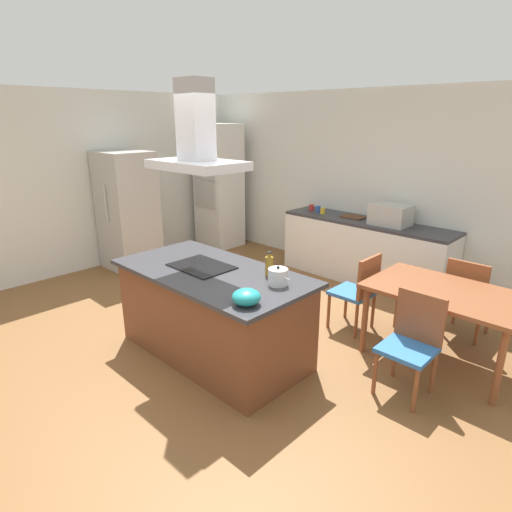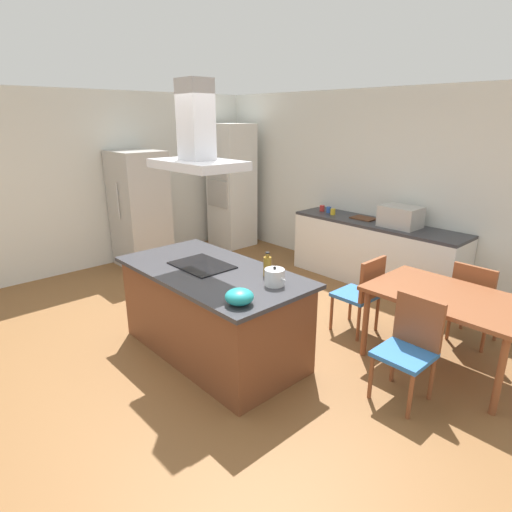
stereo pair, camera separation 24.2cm
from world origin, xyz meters
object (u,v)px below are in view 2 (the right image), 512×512
object	(u,v)px
tea_kettle	(275,277)
coffee_mug_blue	(329,210)
olive_oil_bottle	(267,266)
chair_at_left_end	(363,290)
coffee_mug_red	(322,208)
dining_table	(448,303)
refrigerator	(140,210)
coffee_mug_yellow	(333,212)
countertop_microwave	(400,217)
wall_oven_stack	(232,186)
range_hood	(197,141)
cutting_board	(364,218)
mixing_bowl	(239,297)
chair_facing_island	(410,343)
cooktop	(202,265)
chair_facing_back_wall	(474,299)

from	to	relation	value
tea_kettle	coffee_mug_blue	distance (m)	3.13
olive_oil_bottle	chair_at_left_end	world-z (taller)	olive_oil_bottle
coffee_mug_red	dining_table	bearing A→B (deg)	-28.41
olive_oil_bottle	coffee_mug_red	bearing A→B (deg)	119.34
coffee_mug_blue	dining_table	xyz separation A→B (m)	(2.54, -1.44, -0.28)
coffee_mug_red	refrigerator	xyz separation A→B (m)	(-2.00, -2.08, -0.03)
tea_kettle	coffee_mug_yellow	world-z (taller)	tea_kettle
coffee_mug_blue	chair_at_left_end	xyz separation A→B (m)	(1.62, -1.44, -0.44)
olive_oil_bottle	refrigerator	size ratio (longest dim) A/B	0.13
olive_oil_bottle	coffee_mug_yellow	xyz separation A→B (m)	(-1.20, 2.54, -0.05)
tea_kettle	countertop_microwave	size ratio (longest dim) A/B	0.46
wall_oven_stack	range_hood	size ratio (longest dim) A/B	2.44
wall_oven_stack	range_hood	xyz separation A→B (m)	(2.75, -2.65, 1.00)
cutting_board	coffee_mug_blue	bearing A→B (deg)	-176.47
countertop_microwave	chair_at_left_end	bearing A→B (deg)	-73.68
olive_oil_bottle	refrigerator	world-z (taller)	refrigerator
mixing_bowl	chair_facing_island	size ratio (longest dim) A/B	0.26
cooktop	countertop_microwave	size ratio (longest dim) A/B	1.20
mixing_bowl	chair_facing_island	distance (m)	1.50
tea_kettle	olive_oil_bottle	bearing A→B (deg)	151.58
chair_facing_back_wall	chair_at_left_end	distance (m)	1.13
cooktop	chair_facing_back_wall	bearing A→B (deg)	48.92
chair_facing_back_wall	cutting_board	bearing A→B (deg)	157.26
countertop_microwave	range_hood	world-z (taller)	range_hood
chair_facing_back_wall	range_hood	size ratio (longest dim) A/B	0.99
mixing_bowl	range_hood	xyz separation A→B (m)	(-0.95, 0.32, 1.14)
mixing_bowl	countertop_microwave	distance (m)	3.23
wall_oven_stack	tea_kettle	bearing A→B (deg)	-34.52
olive_oil_bottle	wall_oven_stack	size ratio (longest dim) A/B	0.10
dining_table	chair_facing_island	size ratio (longest dim) A/B	1.57
coffee_mug_yellow	wall_oven_stack	xyz separation A→B (m)	(-2.19, -0.18, 0.16)
wall_oven_stack	refrigerator	bearing A→B (deg)	-92.52
countertop_microwave	chair_at_left_end	world-z (taller)	countertop_microwave
coffee_mug_red	chair_facing_island	size ratio (longest dim) A/B	0.10
coffee_mug_yellow	cutting_board	size ratio (longest dim) A/B	0.26
chair_facing_back_wall	chair_at_left_end	world-z (taller)	same
cutting_board	dining_table	distance (m)	2.44
coffee_mug_yellow	wall_oven_stack	world-z (taller)	wall_oven_stack
range_hood	coffee_mug_blue	bearing A→B (deg)	103.44
mixing_bowl	range_hood	world-z (taller)	range_hood
mixing_bowl	olive_oil_bottle	bearing A→B (deg)	116.91
coffee_mug_yellow	chair_facing_island	bearing A→B (deg)	-40.18
cutting_board	chair_facing_island	size ratio (longest dim) A/B	0.38
coffee_mug_yellow	cutting_board	distance (m)	0.49
cutting_board	wall_oven_stack	world-z (taller)	wall_oven_stack
mixing_bowl	dining_table	world-z (taller)	mixing_bowl
cooktop	range_hood	size ratio (longest dim) A/B	0.67
cutting_board	range_hood	size ratio (longest dim) A/B	0.38
mixing_bowl	chair_at_left_end	world-z (taller)	mixing_bowl
chair_facing_island	chair_at_left_end	world-z (taller)	same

